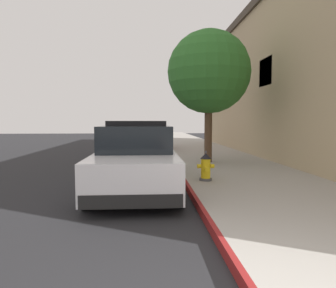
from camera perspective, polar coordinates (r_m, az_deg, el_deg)
name	(u,v)px	position (r m, az deg, el deg)	size (l,w,h in m)	color
ground_plane	(66,167)	(12.53, -18.40, -4.09)	(33.48, 60.00, 0.20)	#232326
sidewalk_pavement	(219,161)	(12.42, 9.48, -3.16)	(3.68, 60.00, 0.16)	#9E9991
curb_painted_edge	(172,162)	(12.13, 0.79, -3.28)	(0.08, 60.00, 0.16)	maroon
police_cruiser	(136,159)	(7.62, -5.89, -2.77)	(1.94, 4.84, 1.68)	white
parked_car_silver_ahead	(145,138)	(17.21, -4.27, 1.15)	(1.94, 4.84, 1.56)	maroon
fire_hydrant	(206,167)	(7.92, 7.01, -4.23)	(0.44, 0.40, 0.76)	#4C4C51
street_tree	(209,72)	(11.58, 7.58, 13.03)	(3.01, 3.01, 4.81)	brown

